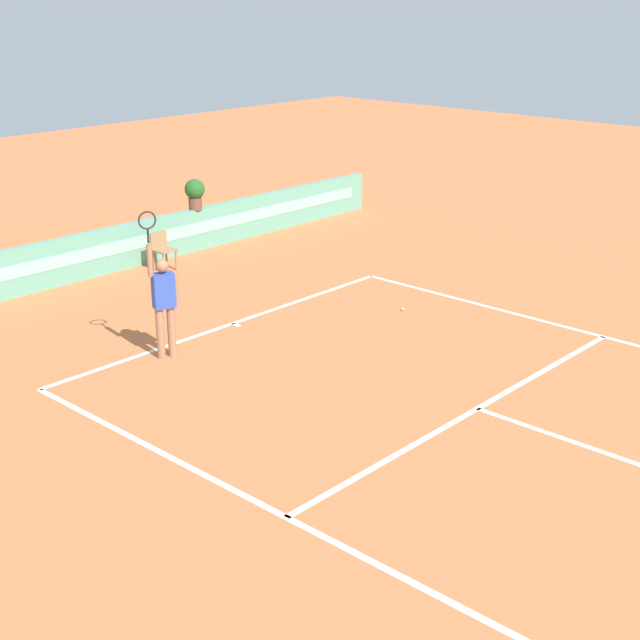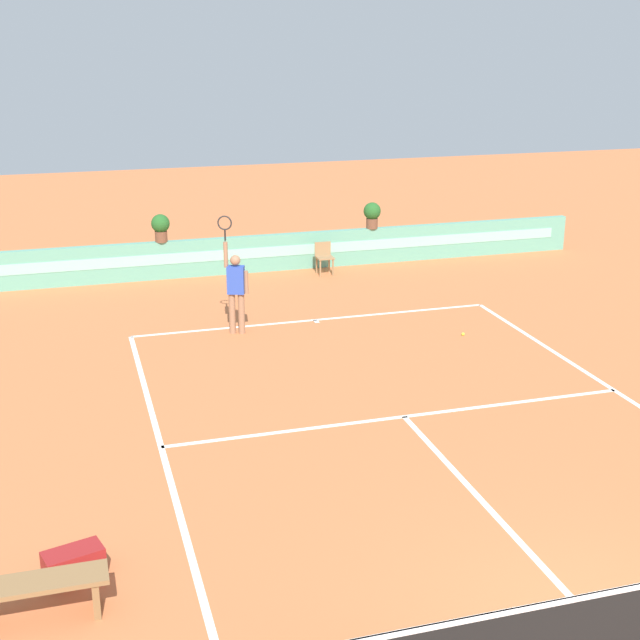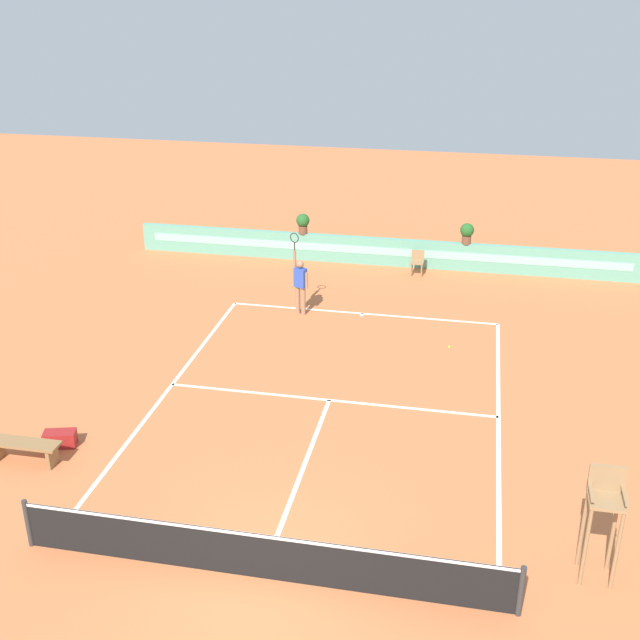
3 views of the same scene
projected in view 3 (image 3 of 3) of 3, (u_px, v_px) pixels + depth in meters
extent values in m
plane|color=#C66B3D|center=(326.00, 408.00, 19.41)|extent=(60.00, 60.00, 0.00)
cube|color=white|center=(362.00, 313.00, 24.69)|extent=(8.22, 0.10, 0.01)
cube|color=white|center=(329.00, 400.00, 19.77)|extent=(8.22, 0.10, 0.01)
cube|color=white|center=(301.00, 474.00, 16.90)|extent=(0.10, 6.40, 0.01)
cube|color=white|center=(166.00, 393.00, 20.10)|extent=(0.10, 11.89, 0.01)
cube|color=white|center=(498.00, 427.00, 18.62)|extent=(0.10, 11.89, 0.01)
cube|color=white|center=(362.00, 315.00, 24.60)|extent=(0.10, 0.20, 0.01)
cylinder|color=#333333|center=(28.00, 523.00, 14.63)|extent=(0.10, 0.10, 1.00)
cylinder|color=#333333|center=(521.00, 591.00, 13.04)|extent=(0.10, 0.10, 1.00)
cube|color=black|center=(260.00, 556.00, 13.85)|extent=(8.82, 0.02, 0.95)
cube|color=white|center=(260.00, 536.00, 13.66)|extent=(8.82, 0.03, 0.06)
cube|color=#60A88E|center=(382.00, 252.00, 28.52)|extent=(18.00, 0.20, 1.00)
cube|color=#8ED6BC|center=(381.00, 251.00, 28.40)|extent=(17.10, 0.01, 0.28)
cylinder|color=#99754C|center=(585.00, 547.00, 13.57)|extent=(0.07, 0.07, 1.60)
cylinder|color=#99754C|center=(617.00, 551.00, 13.48)|extent=(0.07, 0.07, 1.60)
cylinder|color=#99754C|center=(583.00, 528.00, 14.03)|extent=(0.07, 0.07, 1.60)
cylinder|color=#99754C|center=(613.00, 532.00, 13.94)|extent=(0.07, 0.07, 1.60)
cube|color=#99754C|center=(606.00, 500.00, 13.42)|extent=(0.60, 0.60, 0.06)
cube|color=#99754C|center=(607.00, 478.00, 13.55)|extent=(0.60, 0.06, 0.48)
cube|color=#99754C|center=(591.00, 491.00, 13.40)|extent=(0.06, 0.60, 0.04)
cube|color=#99754C|center=(625.00, 495.00, 13.31)|extent=(0.06, 0.60, 0.04)
cylinder|color=#99754C|center=(411.00, 270.00, 27.54)|extent=(0.05, 0.05, 0.45)
cylinder|color=#99754C|center=(421.00, 271.00, 27.48)|extent=(0.05, 0.05, 0.45)
cylinder|color=#99754C|center=(412.00, 267.00, 27.86)|extent=(0.05, 0.05, 0.45)
cylinder|color=#99754C|center=(422.00, 268.00, 27.79)|extent=(0.05, 0.05, 0.45)
cube|color=#99754C|center=(417.00, 262.00, 27.57)|extent=(0.44, 0.44, 0.04)
cube|color=#99754C|center=(418.00, 255.00, 27.67)|extent=(0.44, 0.04, 0.36)
cube|color=olive|center=(52.00, 456.00, 17.10)|extent=(0.08, 0.40, 0.45)
cube|color=olive|center=(23.00, 443.00, 17.12)|extent=(1.60, 0.44, 0.06)
cube|color=maroon|center=(60.00, 439.00, 17.83)|extent=(0.77, 0.54, 0.36)
cylinder|color=#9E7051|center=(303.00, 301.00, 24.44)|extent=(0.14, 0.14, 0.90)
cylinder|color=#9E7051|center=(298.00, 300.00, 24.54)|extent=(0.14, 0.14, 0.90)
cube|color=#2D4CB7|center=(300.00, 278.00, 24.18)|extent=(0.41, 0.33, 0.60)
sphere|color=#9E7051|center=(300.00, 264.00, 24.01)|extent=(0.22, 0.22, 0.22)
cylinder|color=#9E7051|center=(295.00, 259.00, 24.06)|extent=(0.09, 0.09, 0.55)
cylinder|color=black|center=(295.00, 246.00, 23.88)|extent=(0.04, 0.04, 0.24)
torus|color=#262626|center=(294.00, 238.00, 23.78)|extent=(0.30, 0.14, 0.31)
cylinder|color=#9E7051|center=(306.00, 280.00, 24.10)|extent=(0.09, 0.09, 0.50)
sphere|color=#CCE033|center=(449.00, 347.00, 22.45)|extent=(0.07, 0.07, 0.07)
cylinder|color=brown|center=(303.00, 230.00, 28.77)|extent=(0.32, 0.32, 0.28)
sphere|color=#235B23|center=(303.00, 220.00, 28.63)|extent=(0.48, 0.48, 0.48)
cylinder|color=brown|center=(466.00, 240.00, 27.72)|extent=(0.32, 0.32, 0.28)
sphere|color=#235B23|center=(467.00, 230.00, 27.58)|extent=(0.48, 0.48, 0.48)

